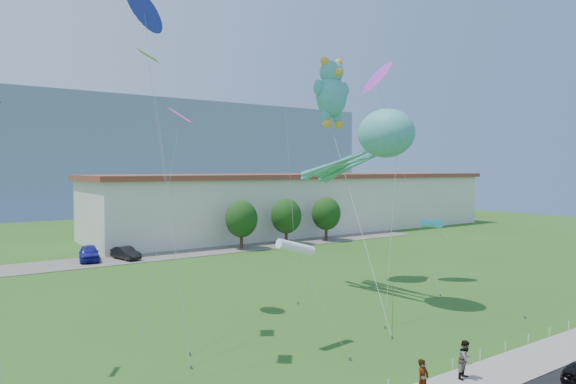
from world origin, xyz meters
The scene contains 20 objects.
ground centered at (0.00, 0.00, 0.00)m, with size 160.00×160.00×0.00m, color #2C5518.
parking_strip centered at (0.00, 35.00, 0.03)m, with size 70.00×6.00×0.06m, color #59544C.
hill_ridge centered at (0.00, 120.00, 12.50)m, with size 160.00×50.00×25.00m, color gray.
warehouse centered at (26.00, 44.00, 4.12)m, with size 61.00×15.00×8.20m.
rope_fence centered at (0.00, -1.30, 0.25)m, with size 26.05×0.05×0.50m.
tree_near centered at (10.00, 34.00, 3.39)m, with size 3.60×3.60×5.47m.
tree_mid centered at (16.00, 34.00, 3.39)m, with size 3.60×3.60×5.47m.
tree_far centered at (22.00, 34.00, 3.39)m, with size 3.60×3.60×5.47m.
pedestrian_left centered at (-2.69, -2.79, 0.91)m, with size 0.59×0.39×1.61m, color gray.
pedestrian_right centered at (0.50, -2.34, 0.90)m, with size 0.78×0.61×1.61m, color gray.
parked_car_blue centered at (-5.82, 35.71, 0.82)m, with size 1.79×4.46×1.52m, color navy.
parked_car_black centered at (-2.65, 34.58, 0.68)m, with size 1.32×3.77×1.24m, color black.
octopus_kite centered at (6.30, 9.41, 10.51)m, with size 5.17×10.58×12.80m.
teddy_bear_kite centered at (8.25, 16.16, 15.07)m, with size 8.23×14.16×17.70m.
small_kite_white centered at (-2.99, 5.12, 4.97)m, with size 1.28×4.20×5.44m.
small_kite_yellow centered at (-8.45, 10.13, 12.92)m, with size 1.29×6.18×15.27m.
small_kite_pink centered at (-8.86, 6.15, 10.08)m, with size 3.67×2.64×11.76m.
small_kite_cyan centered at (8.40, 6.12, 5.39)m, with size 2.92×6.07×5.87m.
small_kite_purple centered at (10.88, 13.68, 15.71)m, with size 1.80×6.85×16.76m.
small_kite_blue centered at (-7.13, 15.00, 18.06)m, with size 1.80×9.01×19.23m.
Camera 1 is at (-17.67, -15.66, 8.92)m, focal length 32.00 mm.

